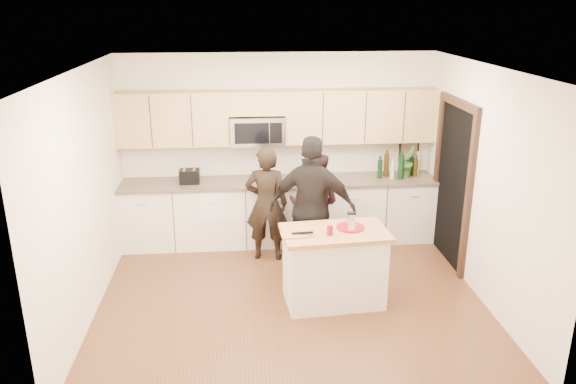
{
  "coord_description": "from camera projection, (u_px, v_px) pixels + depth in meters",
  "views": [
    {
      "loc": [
        -0.55,
        -5.94,
        3.37
      ],
      "look_at": [
        -0.0,
        0.35,
        1.22
      ],
      "focal_mm": 35.0,
      "sensor_mm": 36.0,
      "label": 1
    }
  ],
  "objects": [
    {
      "name": "drink_glass",
      "position": [
        330.0,
        230.0,
        6.23
      ],
      "size": [
        0.07,
        0.07,
        0.1
      ],
      "primitive_type": "cylinder",
      "color": "maroon",
      "rests_on": "island"
    },
    {
      "name": "microwave",
      "position": [
        257.0,
        130.0,
        7.87
      ],
      "size": [
        0.76,
        0.41,
        0.4
      ],
      "color": "silver",
      "rests_on": "ground"
    },
    {
      "name": "orchid",
      "position": [
        407.0,
        161.0,
        8.13
      ],
      "size": [
        0.31,
        0.32,
        0.45
      ],
      "primitive_type": "imported",
      "rotation": [
        0.0,
        0.0,
        0.92
      ],
      "color": "#417830",
      "rests_on": "back_cabinetry"
    },
    {
      "name": "upper_cabinetry",
      "position": [
        281.0,
        116.0,
        7.87
      ],
      "size": [
        4.5,
        0.33,
        0.75
      ],
      "color": "tan",
      "rests_on": "ground"
    },
    {
      "name": "doorway",
      "position": [
        453.0,
        178.0,
        7.39
      ],
      "size": [
        0.06,
        1.25,
        2.2
      ],
      "color": "black",
      "rests_on": "ground"
    },
    {
      "name": "woman_left",
      "position": [
        267.0,
        204.0,
        7.52
      ],
      "size": [
        0.62,
        0.45,
        1.58
      ],
      "primitive_type": "imported",
      "rotation": [
        0.0,
        0.0,
        3.01
      ],
      "color": "black",
      "rests_on": "ground"
    },
    {
      "name": "floor",
      "position": [
        291.0,
        297.0,
        6.73
      ],
      "size": [
        4.5,
        4.5,
        0.0
      ],
      "primitive_type": "plane",
      "color": "brown",
      "rests_on": "ground"
    },
    {
      "name": "woman_right",
      "position": [
        313.0,
        209.0,
        6.96
      ],
      "size": [
        1.16,
        0.73,
        1.85
      ],
      "primitive_type": "imported",
      "rotation": [
        0.0,
        0.0,
        2.86
      ],
      "color": "black",
      "rests_on": "ground"
    },
    {
      "name": "toaster",
      "position": [
        190.0,
        176.0,
        7.86
      ],
      "size": [
        0.27,
        0.21,
        0.2
      ],
      "color": "black",
      "rests_on": "back_cabinetry"
    },
    {
      "name": "tongs",
      "position": [
        302.0,
        233.0,
        6.22
      ],
      "size": [
        0.24,
        0.05,
        0.02
      ],
      "primitive_type": "cube",
      "rotation": [
        0.0,
        0.0,
        0.08
      ],
      "color": "black",
      "rests_on": "cutting_board"
    },
    {
      "name": "woman_center",
      "position": [
        314.0,
        206.0,
        7.59
      ],
      "size": [
        0.87,
        0.78,
        1.48
      ],
      "primitive_type": "imported",
      "rotation": [
        0.0,
        0.0,
        2.78
      ],
      "color": "black",
      "rests_on": "ground"
    },
    {
      "name": "island",
      "position": [
        334.0,
        266.0,
        6.5
      ],
      "size": [
        1.25,
        0.79,
        0.9
      ],
      "rotation": [
        0.0,
        0.0,
        0.08
      ],
      "color": "silver",
      "rests_on": "ground"
    },
    {
      "name": "knife",
      "position": [
        307.0,
        235.0,
        6.19
      ],
      "size": [
        0.18,
        0.04,
        0.01
      ],
      "primitive_type": "cube",
      "rotation": [
        0.0,
        0.0,
        0.08
      ],
      "color": "silver",
      "rests_on": "cutting_board"
    },
    {
      "name": "room_shell",
      "position": [
        291.0,
        158.0,
        6.17
      ],
      "size": [
        4.52,
        4.02,
        2.71
      ],
      "color": "beige",
      "rests_on": "ground"
    },
    {
      "name": "framed_picture",
      "position": [
        409.0,
        149.0,
        8.35
      ],
      "size": [
        0.3,
        0.03,
        0.38
      ],
      "color": "black",
      "rests_on": "ground"
    },
    {
      "name": "dish_towel",
      "position": [
        213.0,
        196.0,
        7.81
      ],
      "size": [
        0.34,
        0.6,
        0.48
      ],
      "color": "white",
      "rests_on": "ground"
    },
    {
      "name": "cutting_board",
      "position": [
        294.0,
        235.0,
        6.22
      ],
      "size": [
        0.31,
        0.23,
        0.02
      ],
      "primitive_type": "cube",
      "rotation": [
        0.0,
        0.0,
        0.08
      ],
      "color": "#B67C4C",
      "rests_on": "island"
    },
    {
      "name": "bottle_cluster",
      "position": [
        401.0,
        165.0,
        8.12
      ],
      "size": [
        0.65,
        0.28,
        0.41
      ],
      "color": "black",
      "rests_on": "back_cabinetry"
    },
    {
      "name": "back_cabinetry",
      "position": [
        280.0,
        211.0,
        8.17
      ],
      "size": [
        4.5,
        0.66,
        0.94
      ],
      "color": "silver",
      "rests_on": "ground"
    },
    {
      "name": "box_grater",
      "position": [
        351.0,
        221.0,
        6.3
      ],
      "size": [
        0.09,
        0.07,
        0.21
      ],
      "color": "silver",
      "rests_on": "red_plate"
    },
    {
      "name": "red_plate",
      "position": [
        350.0,
        227.0,
        6.43
      ],
      "size": [
        0.33,
        0.33,
        0.02
      ],
      "primitive_type": "cylinder",
      "color": "maroon",
      "rests_on": "island"
    }
  ]
}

